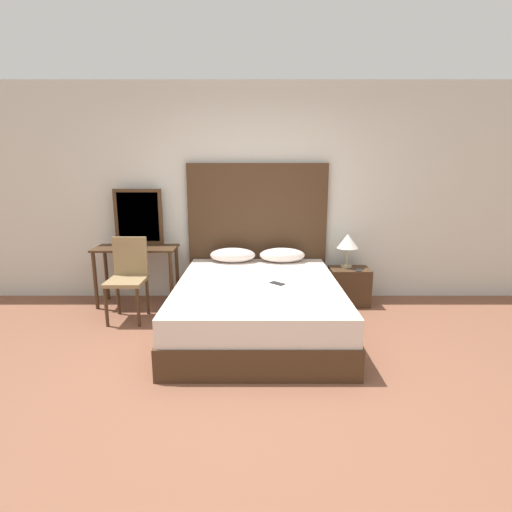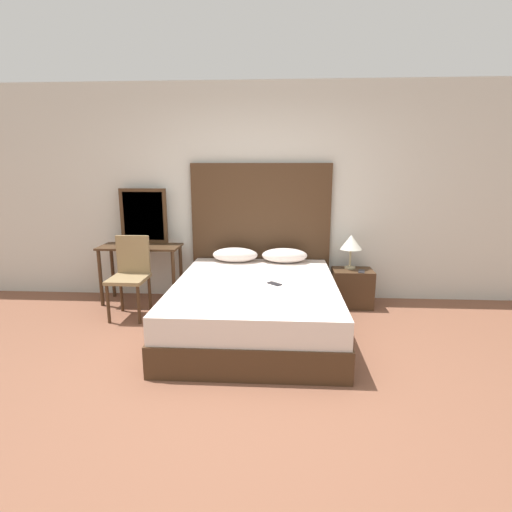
{
  "view_description": "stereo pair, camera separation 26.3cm",
  "coord_description": "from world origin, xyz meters",
  "px_view_note": "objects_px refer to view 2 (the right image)",
  "views": [
    {
      "loc": [
        0.01,
        -2.86,
        1.69
      ],
      "look_at": [
        0.03,
        1.19,
        0.78
      ],
      "focal_mm": 28.0,
      "sensor_mm": 36.0,
      "label": 1
    },
    {
      "loc": [
        0.28,
        -2.85,
        1.69
      ],
      "look_at": [
        0.03,
        1.19,
        0.78
      ],
      "focal_mm": 28.0,
      "sensor_mm": 36.0,
      "label": 2
    }
  ],
  "objects_px": {
    "nightstand": "(352,288)",
    "phone_on_bed": "(274,284)",
    "bed": "(255,306)",
    "phone_on_nightstand": "(362,271)",
    "vanity_desk": "(141,256)",
    "chair": "(131,271)",
    "table_lamp": "(351,243)"
  },
  "relations": [
    {
      "from": "phone_on_nightstand",
      "to": "vanity_desk",
      "type": "bearing_deg",
      "value": 178.07
    },
    {
      "from": "table_lamp",
      "to": "bed",
      "type": "bearing_deg",
      "value": -141.18
    },
    {
      "from": "phone_on_nightstand",
      "to": "chair",
      "type": "xyz_separation_m",
      "value": [
        -2.68,
        -0.37,
        0.06
      ]
    },
    {
      "from": "nightstand",
      "to": "table_lamp",
      "type": "relative_size",
      "value": 1.16
    },
    {
      "from": "table_lamp",
      "to": "phone_on_nightstand",
      "type": "bearing_deg",
      "value": -54.32
    },
    {
      "from": "phone_on_bed",
      "to": "phone_on_nightstand",
      "type": "height_order",
      "value": "phone_on_bed"
    },
    {
      "from": "bed",
      "to": "nightstand",
      "type": "height_order",
      "value": "bed"
    },
    {
      "from": "phone_on_bed",
      "to": "table_lamp",
      "type": "height_order",
      "value": "table_lamp"
    },
    {
      "from": "chair",
      "to": "bed",
      "type": "bearing_deg",
      "value": -14.24
    },
    {
      "from": "table_lamp",
      "to": "chair",
      "type": "xyz_separation_m",
      "value": [
        -2.56,
        -0.53,
        -0.26
      ]
    },
    {
      "from": "nightstand",
      "to": "vanity_desk",
      "type": "height_order",
      "value": "vanity_desk"
    },
    {
      "from": "phone_on_bed",
      "to": "nightstand",
      "type": "bearing_deg",
      "value": 43.36
    },
    {
      "from": "bed",
      "to": "table_lamp",
      "type": "height_order",
      "value": "table_lamp"
    },
    {
      "from": "nightstand",
      "to": "phone_on_bed",
      "type": "bearing_deg",
      "value": -136.64
    },
    {
      "from": "table_lamp",
      "to": "chair",
      "type": "distance_m",
      "value": 2.63
    },
    {
      "from": "phone_on_bed",
      "to": "vanity_desk",
      "type": "relative_size",
      "value": 0.16
    },
    {
      "from": "nightstand",
      "to": "vanity_desk",
      "type": "xyz_separation_m",
      "value": [
        -2.63,
        0.0,
        0.36
      ]
    },
    {
      "from": "table_lamp",
      "to": "phone_on_nightstand",
      "type": "height_order",
      "value": "table_lamp"
    },
    {
      "from": "phone_on_nightstand",
      "to": "phone_on_bed",
      "type": "bearing_deg",
      "value": -142.04
    },
    {
      "from": "bed",
      "to": "phone_on_bed",
      "type": "relative_size",
      "value": 13.67
    },
    {
      "from": "bed",
      "to": "table_lamp",
      "type": "relative_size",
      "value": 5.16
    },
    {
      "from": "phone_on_bed",
      "to": "vanity_desk",
      "type": "xyz_separation_m",
      "value": [
        -1.68,
        0.89,
        0.06
      ]
    },
    {
      "from": "bed",
      "to": "nightstand",
      "type": "distance_m",
      "value": 1.41
    },
    {
      "from": "phone_on_nightstand",
      "to": "vanity_desk",
      "type": "distance_m",
      "value": 2.72
    },
    {
      "from": "vanity_desk",
      "to": "nightstand",
      "type": "bearing_deg",
      "value": -0.07
    },
    {
      "from": "bed",
      "to": "phone_on_nightstand",
      "type": "bearing_deg",
      "value": 30.96
    },
    {
      "from": "vanity_desk",
      "to": "chair",
      "type": "bearing_deg",
      "value": -85.4
    },
    {
      "from": "phone_on_bed",
      "to": "chair",
      "type": "relative_size",
      "value": 0.17
    },
    {
      "from": "bed",
      "to": "phone_on_nightstand",
      "type": "xyz_separation_m",
      "value": [
        1.23,
        0.74,
        0.2
      ]
    },
    {
      "from": "vanity_desk",
      "to": "chair",
      "type": "distance_m",
      "value": 0.47
    },
    {
      "from": "table_lamp",
      "to": "phone_on_bed",
      "type": "bearing_deg",
      "value": -133.57
    },
    {
      "from": "bed",
      "to": "table_lamp",
      "type": "xyz_separation_m",
      "value": [
        1.11,
        0.89,
        0.52
      ]
    }
  ]
}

